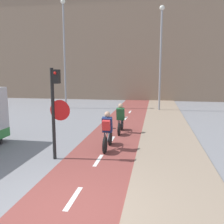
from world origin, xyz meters
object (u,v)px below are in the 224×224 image
Objects in this scene: traffic_light_pole at (55,104)px; cyclist_near at (107,131)px; street_lamp_far at (64,45)px; street_lamp_sidewalk at (161,49)px; cyclist_far at (121,119)px.

traffic_light_pole reaches higher than cyclist_near.
traffic_light_pole is 0.36× the size of street_lamp_far.
traffic_light_pole is 0.40× the size of street_lamp_sidewalk.
street_lamp_sidewalk is at bearing 75.81° from cyclist_far.
cyclist_near is at bearing -62.02° from street_lamp_far.
cyclist_near is (5.31, -9.99, -4.21)m from street_lamp_far.
street_lamp_far is 7.31m from street_lamp_sidewalk.
street_lamp_sidewalk is at bearing -0.12° from street_lamp_far.
street_lamp_far is 12.07m from cyclist_near.
traffic_light_pole reaches higher than cyclist_far.
cyclist_near is 2.59m from cyclist_far.
street_lamp_far is (-3.86, 11.28, 3.05)m from traffic_light_pole.
traffic_light_pole is 4.36m from cyclist_far.
street_lamp_sidewalk is at bearing 73.01° from traffic_light_pole.
street_lamp_far is at bearing 179.88° from street_lamp_sidewalk.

